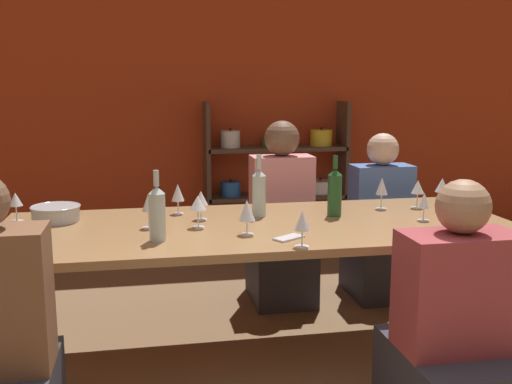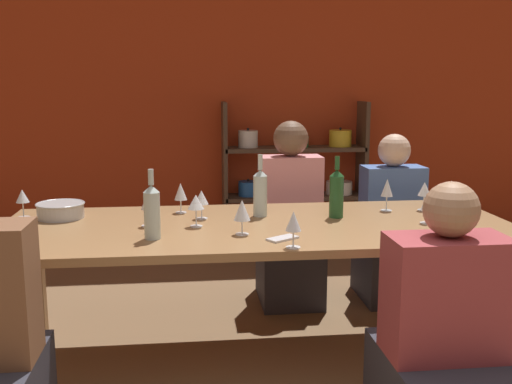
% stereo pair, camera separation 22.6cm
% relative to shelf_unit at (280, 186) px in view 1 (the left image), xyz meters
% --- Properties ---
extents(wall_back_red, '(8.80, 0.06, 2.70)m').
position_rel_shelf_unit_xyz_m(wall_back_red, '(-0.47, 0.20, 0.81)').
color(wall_back_red, '#B23819').
rests_on(wall_back_red, ground_plane).
extents(shelf_unit, '(1.28, 0.30, 1.29)m').
position_rel_shelf_unit_xyz_m(shelf_unit, '(0.00, 0.00, 0.00)').
color(shelf_unit, '#4C3828').
rests_on(shelf_unit, ground_plane).
extents(dining_table, '(2.63, 1.05, 0.74)m').
position_rel_shelf_unit_xyz_m(dining_table, '(-0.62, -2.23, 0.12)').
color(dining_table, olive).
rests_on(dining_table, ground_plane).
extents(mixing_bowl, '(0.26, 0.26, 0.08)m').
position_rel_shelf_unit_xyz_m(mixing_bowl, '(-1.66, -1.97, 0.24)').
color(mixing_bowl, '#B7BABC').
rests_on(mixing_bowl, dining_table).
extents(wine_bottle_green, '(0.08, 0.08, 0.33)m').
position_rel_shelf_unit_xyz_m(wine_bottle_green, '(-0.18, -2.12, 0.33)').
color(wine_bottle_green, '#1E4C23').
rests_on(wine_bottle_green, dining_table).
extents(wine_bottle_dark, '(0.08, 0.08, 0.34)m').
position_rel_shelf_unit_xyz_m(wine_bottle_dark, '(-0.58, -2.04, 0.33)').
color(wine_bottle_dark, '#B2C6C1').
rests_on(wine_bottle_dark, dining_table).
extents(wine_bottle_amber, '(0.08, 0.08, 0.33)m').
position_rel_shelf_unit_xyz_m(wine_bottle_amber, '(-1.14, -2.46, 0.33)').
color(wine_bottle_amber, '#B2C6C1').
rests_on(wine_bottle_amber, dining_table).
extents(wine_glass_white_a, '(0.06, 0.06, 0.15)m').
position_rel_shelf_unit_xyz_m(wine_glass_white_a, '(0.25, -2.31, 0.30)').
color(wine_glass_white_a, white).
rests_on(wine_glass_white_a, dining_table).
extents(wine_glass_empty_a, '(0.08, 0.08, 0.16)m').
position_rel_shelf_unit_xyz_m(wine_glass_empty_a, '(0.55, -1.92, 0.31)').
color(wine_glass_empty_a, white).
rests_on(wine_glass_empty_a, dining_table).
extents(wine_glass_red_a, '(0.07, 0.07, 0.18)m').
position_rel_shelf_unit_xyz_m(wine_glass_red_a, '(0.14, -1.99, 0.32)').
color(wine_glass_red_a, white).
rests_on(wine_glass_red_a, dining_table).
extents(wine_glass_empty_b, '(0.07, 0.07, 0.15)m').
position_rel_shelf_unit_xyz_m(wine_glass_empty_b, '(-1.86, -1.93, 0.31)').
color(wine_glass_empty_b, white).
rests_on(wine_glass_empty_b, dining_table).
extents(wine_glass_red_b, '(0.08, 0.08, 0.16)m').
position_rel_shelf_unit_xyz_m(wine_glass_red_b, '(-0.94, -2.24, 0.32)').
color(wine_glass_red_b, white).
rests_on(wine_glass_red_b, dining_table).
extents(wine_glass_empty_c, '(0.07, 0.07, 0.17)m').
position_rel_shelf_unit_xyz_m(wine_glass_empty_c, '(-1.18, -2.21, 0.32)').
color(wine_glass_empty_c, white).
rests_on(wine_glass_empty_c, dining_table).
extents(wine_glass_white_b, '(0.07, 0.07, 0.16)m').
position_rel_shelf_unit_xyz_m(wine_glass_white_b, '(0.36, -2.00, 0.31)').
color(wine_glass_white_b, white).
rests_on(wine_glass_white_b, dining_table).
extents(wine_glass_empty_d, '(0.08, 0.08, 0.17)m').
position_rel_shelf_unit_xyz_m(wine_glass_empty_d, '(0.41, -2.35, 0.31)').
color(wine_glass_empty_d, white).
rests_on(wine_glass_empty_d, dining_table).
extents(wine_glass_red_c, '(0.08, 0.08, 0.17)m').
position_rel_shelf_unit_xyz_m(wine_glass_red_c, '(-0.72, -2.43, 0.31)').
color(wine_glass_red_c, white).
rests_on(wine_glass_red_c, dining_table).
extents(wine_glass_white_c, '(0.07, 0.07, 0.17)m').
position_rel_shelf_unit_xyz_m(wine_glass_white_c, '(-1.02, -1.91, 0.31)').
color(wine_glass_white_c, white).
rests_on(wine_glass_white_c, dining_table).
extents(wine_glass_red_d, '(0.07, 0.07, 0.16)m').
position_rel_shelf_unit_xyz_m(wine_glass_red_d, '(-0.52, -2.69, 0.31)').
color(wine_glass_red_d, white).
rests_on(wine_glass_red_d, dining_table).
extents(wine_glass_red_e, '(0.07, 0.07, 0.16)m').
position_rel_shelf_unit_xyz_m(wine_glass_red_e, '(-0.90, -2.07, 0.31)').
color(wine_glass_red_e, white).
rests_on(wine_glass_red_e, dining_table).
extents(cell_phone, '(0.16, 0.14, 0.01)m').
position_rel_shelf_unit_xyz_m(cell_phone, '(-0.54, -2.55, 0.20)').
color(cell_phone, silver).
rests_on(cell_phone, dining_table).
extents(person_far_a, '(0.40, 0.50, 1.13)m').
position_rel_shelf_unit_xyz_m(person_far_a, '(0.38, -1.41, -0.13)').
color(person_far_a, '#2D2D38').
rests_on(person_far_a, ground_plane).
extents(person_near_b, '(0.46, 0.57, 1.09)m').
position_rel_shelf_unit_xyz_m(person_near_b, '(0.01, -3.11, -0.16)').
color(person_near_b, '#2D2D38').
rests_on(person_near_b, ground_plane).
extents(person_far_b, '(0.40, 0.50, 1.21)m').
position_rel_shelf_unit_xyz_m(person_far_b, '(-0.31, -1.39, -0.09)').
color(person_far_b, '#2D2D38').
rests_on(person_far_b, ground_plane).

